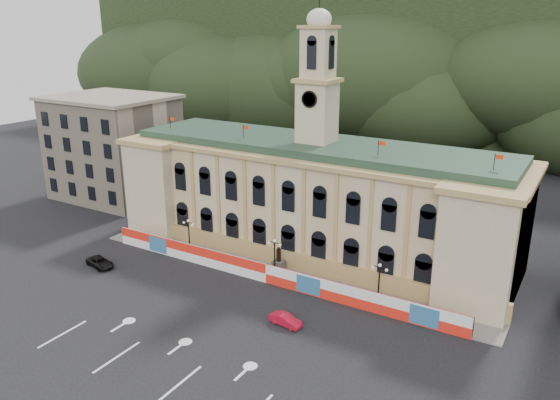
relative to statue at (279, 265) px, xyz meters
The scene contains 13 objects.
ground 18.04m from the statue, 90.00° to the right, with size 260.00×260.00×0.00m, color black.
lane_markings 23.03m from the statue, 90.00° to the right, with size 26.00×10.00×0.02m, color white, non-canonical shape.
hill_ridge 105.59m from the statue, 89.98° to the left, with size 230.00×80.00×64.00m.
city_hall 11.71m from the statue, 90.00° to the left, with size 56.20×17.60×37.10m.
side_building_left 45.63m from the statue, 163.26° to the left, with size 21.00×17.00×18.60m.
hoarding_fence 2.93m from the statue, 88.90° to the right, with size 50.00×0.44×2.50m.
pavement 1.13m from the statue, 90.00° to the right, with size 56.00×5.50×0.16m, color slate.
statue is the anchor object (origin of this frame).
lamp_left 14.16m from the statue, behind, with size 1.96×0.44×5.15m.
lamp_center 2.14m from the statue, 90.00° to the right, with size 1.96×0.44×5.15m.
lamp_right 14.16m from the statue, ahead, with size 1.96×0.44×5.15m.
red_sedan 12.63m from the statue, 55.54° to the right, with size 3.88×1.69×1.24m, color red.
black_suv 23.92m from the statue, 154.01° to the right, with size 4.84×2.99×1.25m, color black.
Camera 1 is at (33.22, -37.04, 31.27)m, focal length 35.00 mm.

